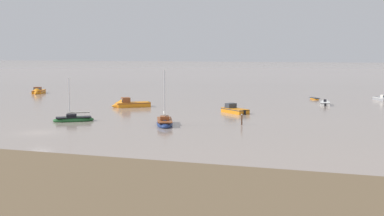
{
  "coord_description": "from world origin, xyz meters",
  "views": [
    {
      "loc": [
        33.97,
        -48.01,
        9.06
      ],
      "look_at": [
        10.49,
        23.11,
        0.72
      ],
      "focal_mm": 47.42,
      "sensor_mm": 36.0,
      "label": 1
    }
  ],
  "objects_px": {
    "sailboat_moored_0": "(165,123)",
    "motorboat_moored_2": "(127,105)",
    "rowboat_moored_2": "(314,99)",
    "mooring_post_near": "(242,120)",
    "motorboat_moored_0": "(384,99)",
    "motorboat_moored_3": "(325,104)",
    "sailboat_moored_1": "(73,119)",
    "motorboat_moored_1": "(232,110)",
    "motorboat_moored_4": "(38,92)"
  },
  "relations": [
    {
      "from": "sailboat_moored_0",
      "to": "motorboat_moored_2",
      "type": "height_order",
      "value": "sailboat_moored_0"
    },
    {
      "from": "rowboat_moored_2",
      "to": "mooring_post_near",
      "type": "xyz_separation_m",
      "value": [
        -5.74,
        -37.31,
        0.53
      ]
    },
    {
      "from": "motorboat_moored_0",
      "to": "rowboat_moored_2",
      "type": "relative_size",
      "value": 1.39
    },
    {
      "from": "motorboat_moored_0",
      "to": "motorboat_moored_3",
      "type": "distance_m",
      "value": 15.01
    },
    {
      "from": "sailboat_moored_0",
      "to": "sailboat_moored_1",
      "type": "relative_size",
      "value": 1.21
    },
    {
      "from": "motorboat_moored_1",
      "to": "motorboat_moored_2",
      "type": "distance_m",
      "value": 18.08
    },
    {
      "from": "motorboat_moored_1",
      "to": "rowboat_moored_2",
      "type": "xyz_separation_m",
      "value": [
        10.04,
        25.05,
        -0.18
      ]
    },
    {
      "from": "sailboat_moored_0",
      "to": "mooring_post_near",
      "type": "height_order",
      "value": "sailboat_moored_0"
    },
    {
      "from": "motorboat_moored_0",
      "to": "rowboat_moored_2",
      "type": "xyz_separation_m",
      "value": [
        -12.41,
        -1.8,
        -0.11
      ]
    },
    {
      "from": "motorboat_moored_1",
      "to": "motorboat_moored_3",
      "type": "relative_size",
      "value": 1.18
    },
    {
      "from": "motorboat_moored_4",
      "to": "mooring_post_near",
      "type": "relative_size",
      "value": 3.99
    },
    {
      "from": "motorboat_moored_1",
      "to": "mooring_post_near",
      "type": "height_order",
      "value": "mooring_post_near"
    },
    {
      "from": "rowboat_moored_2",
      "to": "mooring_post_near",
      "type": "height_order",
      "value": "mooring_post_near"
    },
    {
      "from": "rowboat_moored_2",
      "to": "motorboat_moored_4",
      "type": "xyz_separation_m",
      "value": [
        -58.15,
        -4.96,
        0.2
      ]
    },
    {
      "from": "sailboat_moored_1",
      "to": "mooring_post_near",
      "type": "xyz_separation_m",
      "value": [
        21.63,
        3.7,
        0.41
      ]
    },
    {
      "from": "motorboat_moored_0",
      "to": "motorboat_moored_3",
      "type": "xyz_separation_m",
      "value": [
        -9.88,
        -11.3,
        -0.04
      ]
    },
    {
      "from": "motorboat_moored_2",
      "to": "motorboat_moored_4",
      "type": "xyz_separation_m",
      "value": [
        -30.12,
        18.37,
        -0.03
      ]
    },
    {
      "from": "sailboat_moored_1",
      "to": "sailboat_moored_0",
      "type": "bearing_deg",
      "value": 147.46
    },
    {
      "from": "rowboat_moored_2",
      "to": "sailboat_moored_1",
      "type": "height_order",
      "value": "sailboat_moored_1"
    },
    {
      "from": "rowboat_moored_2",
      "to": "mooring_post_near",
      "type": "relative_size",
      "value": 2.12
    },
    {
      "from": "motorboat_moored_4",
      "to": "mooring_post_near",
      "type": "bearing_deg",
      "value": 35.01
    },
    {
      "from": "motorboat_moored_3",
      "to": "sailboat_moored_1",
      "type": "height_order",
      "value": "sailboat_moored_1"
    },
    {
      "from": "rowboat_moored_2",
      "to": "sailboat_moored_0",
      "type": "bearing_deg",
      "value": 129.72
    },
    {
      "from": "motorboat_moored_3",
      "to": "motorboat_moored_4",
      "type": "distance_m",
      "value": 60.85
    },
    {
      "from": "motorboat_moored_1",
      "to": "motorboat_moored_2",
      "type": "relative_size",
      "value": 0.83
    },
    {
      "from": "motorboat_moored_2",
      "to": "motorboat_moored_0",
      "type": "bearing_deg",
      "value": 176.21
    },
    {
      "from": "sailboat_moored_1",
      "to": "motorboat_moored_1",
      "type": "bearing_deg",
      "value": -172.14
    },
    {
      "from": "motorboat_moored_0",
      "to": "motorboat_moored_3",
      "type": "relative_size",
      "value": 1.0
    },
    {
      "from": "motorboat_moored_2",
      "to": "mooring_post_near",
      "type": "xyz_separation_m",
      "value": [
        22.29,
        -13.99,
        0.3
      ]
    },
    {
      "from": "rowboat_moored_2",
      "to": "mooring_post_near",
      "type": "distance_m",
      "value": 37.75
    },
    {
      "from": "mooring_post_near",
      "to": "motorboat_moored_2",
      "type": "bearing_deg",
      "value": 147.89
    },
    {
      "from": "sailboat_moored_1",
      "to": "mooring_post_near",
      "type": "distance_m",
      "value": 21.95
    },
    {
      "from": "motorboat_moored_1",
      "to": "mooring_post_near",
      "type": "xyz_separation_m",
      "value": [
        4.3,
        -12.26,
        0.35
      ]
    },
    {
      "from": "sailboat_moored_1",
      "to": "motorboat_moored_4",
      "type": "bearing_deg",
      "value": -84.31
    },
    {
      "from": "motorboat_moored_3",
      "to": "motorboat_moored_0",
      "type": "bearing_deg",
      "value": -46.0
    },
    {
      "from": "motorboat_moored_3",
      "to": "motorboat_moored_4",
      "type": "bearing_deg",
      "value": 80.91
    },
    {
      "from": "motorboat_moored_0",
      "to": "motorboat_moored_4",
      "type": "xyz_separation_m",
      "value": [
        -70.56,
        -6.76,
        0.08
      ]
    },
    {
      "from": "sailboat_moored_0",
      "to": "rowboat_moored_2",
      "type": "bearing_deg",
      "value": 137.31
    },
    {
      "from": "motorboat_moored_0",
      "to": "motorboat_moored_3",
      "type": "bearing_deg",
      "value": -70.58
    },
    {
      "from": "motorboat_moored_0",
      "to": "motorboat_moored_3",
      "type": "height_order",
      "value": "motorboat_moored_0"
    },
    {
      "from": "motorboat_moored_4",
      "to": "sailboat_moored_1",
      "type": "bearing_deg",
      "value": 17.19
    },
    {
      "from": "sailboat_moored_1",
      "to": "motorboat_moored_0",
      "type": "bearing_deg",
      "value": -167.69
    },
    {
      "from": "motorboat_moored_3",
      "to": "motorboat_moored_4",
      "type": "height_order",
      "value": "motorboat_moored_4"
    },
    {
      "from": "motorboat_moored_3",
      "to": "sailboat_moored_1",
      "type": "xyz_separation_m",
      "value": [
        -29.89,
        -31.52,
        0.05
      ]
    },
    {
      "from": "sailboat_moored_0",
      "to": "motorboat_moored_4",
      "type": "bearing_deg",
      "value": -152.0
    },
    {
      "from": "mooring_post_near",
      "to": "motorboat_moored_4",
      "type": "bearing_deg",
      "value": 148.31
    },
    {
      "from": "rowboat_moored_2",
      "to": "motorboat_moored_3",
      "type": "xyz_separation_m",
      "value": [
        2.53,
        -9.49,
        0.07
      ]
    },
    {
      "from": "rowboat_moored_2",
      "to": "sailboat_moored_0",
      "type": "relative_size",
      "value": 0.45
    },
    {
      "from": "sailboat_moored_0",
      "to": "motorboat_moored_4",
      "type": "height_order",
      "value": "sailboat_moored_0"
    },
    {
      "from": "rowboat_moored_2",
      "to": "sailboat_moored_0",
      "type": "xyz_separation_m",
      "value": [
        -14.77,
        -40.52,
        0.18
      ]
    }
  ]
}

